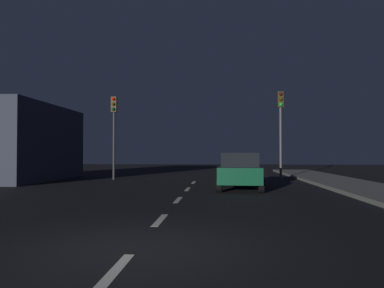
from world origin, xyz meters
name	(u,v)px	position (x,y,z in m)	size (l,w,h in m)	color
ground_plane	(180,198)	(0.00, 7.00, 0.00)	(80.00, 80.00, 0.00)	black
lane_stripe_nearest	(115,271)	(0.00, -1.20, 0.00)	(0.16, 1.60, 0.01)	silver
lane_stripe_second	(160,220)	(0.00, 2.60, 0.00)	(0.16, 1.60, 0.01)	silver
lane_stripe_third	(178,200)	(0.00, 6.40, 0.00)	(0.16, 1.60, 0.01)	silver
lane_stripe_fourth	(188,189)	(0.00, 10.20, 0.00)	(0.16, 1.60, 0.01)	silver
lane_stripe_fifth	(194,182)	(0.00, 14.00, 0.00)	(0.16, 1.60, 0.01)	silver
traffic_signal_left	(114,121)	(-4.83, 15.66, 3.43)	(0.32, 0.38, 4.89)	#2D2D30
traffic_signal_right	(281,118)	(4.86, 15.66, 3.55)	(0.32, 0.38, 5.08)	#4C4C51
car_stopped_ahead	(240,171)	(2.28, 10.43, 0.79)	(2.08, 4.29, 1.57)	#0F4C2D
storefront_left	(13,143)	(-10.58, 14.98, 2.16)	(5.17, 8.53, 4.32)	#333847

